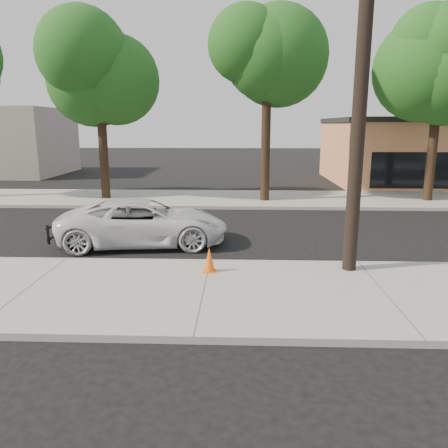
# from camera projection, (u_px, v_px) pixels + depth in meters

# --- Properties ---
(ground) EXTENTS (120.00, 120.00, 0.00)m
(ground) POSITION_uv_depth(u_px,v_px,m) (215.00, 245.00, 13.97)
(ground) COLOR black
(ground) RESTS_ON ground
(near_sidewalk) EXTENTS (90.00, 4.40, 0.15)m
(near_sidewalk) POSITION_uv_depth(u_px,v_px,m) (204.00, 293.00, 9.77)
(near_sidewalk) COLOR gray
(near_sidewalk) RESTS_ON ground
(far_sidewalk) EXTENTS (90.00, 5.00, 0.15)m
(far_sidewalk) POSITION_uv_depth(u_px,v_px,m) (224.00, 199.00, 22.24)
(far_sidewalk) COLOR gray
(far_sidewalk) RESTS_ON ground
(curb_near) EXTENTS (90.00, 0.12, 0.16)m
(curb_near) POSITION_uv_depth(u_px,v_px,m) (210.00, 263.00, 11.91)
(curb_near) COLOR #9E9B93
(curb_near) RESTS_ON ground
(utility_pole) EXTENTS (1.40, 0.34, 9.00)m
(utility_pole) POSITION_uv_depth(u_px,v_px,m) (361.00, 83.00, 10.17)
(utility_pole) COLOR black
(utility_pole) RESTS_ON near_sidewalk
(tree_b) EXTENTS (4.34, 4.20, 8.45)m
(tree_b) POSITION_uv_depth(u_px,v_px,m) (102.00, 73.00, 20.67)
(tree_b) COLOR black
(tree_b) RESTS_ON far_sidewalk
(tree_c) EXTENTS (4.96, 4.80, 9.55)m
(tree_c) POSITION_uv_depth(u_px,v_px,m) (272.00, 54.00, 19.80)
(tree_c) COLOR black
(tree_c) RESTS_ON far_sidewalk
(tree_d) EXTENTS (4.50, 4.35, 8.75)m
(tree_d) POSITION_uv_depth(u_px,v_px,m) (447.00, 66.00, 19.94)
(tree_d) COLOR black
(tree_d) RESTS_ON far_sidewalk
(police_cruiser) EXTENTS (5.54, 3.08, 1.47)m
(police_cruiser) POSITION_uv_depth(u_px,v_px,m) (144.00, 222.00, 13.87)
(police_cruiser) COLOR silver
(police_cruiser) RESTS_ON ground
(traffic_cone) EXTENTS (0.33, 0.33, 0.62)m
(traffic_cone) POSITION_uv_depth(u_px,v_px,m) (209.00, 260.00, 10.93)
(traffic_cone) COLOR #F95D0D
(traffic_cone) RESTS_ON near_sidewalk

